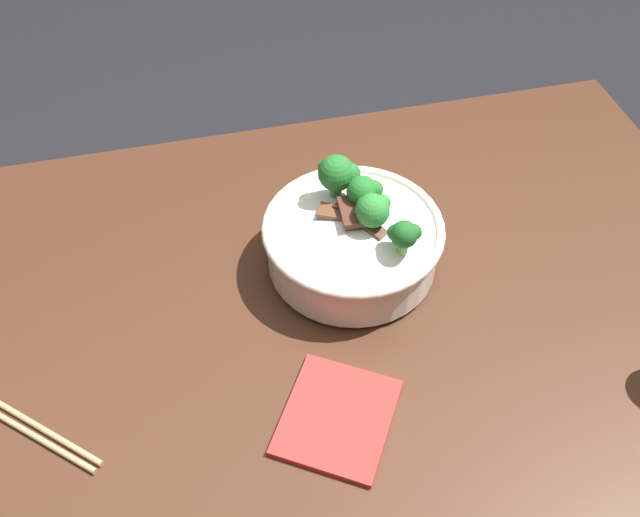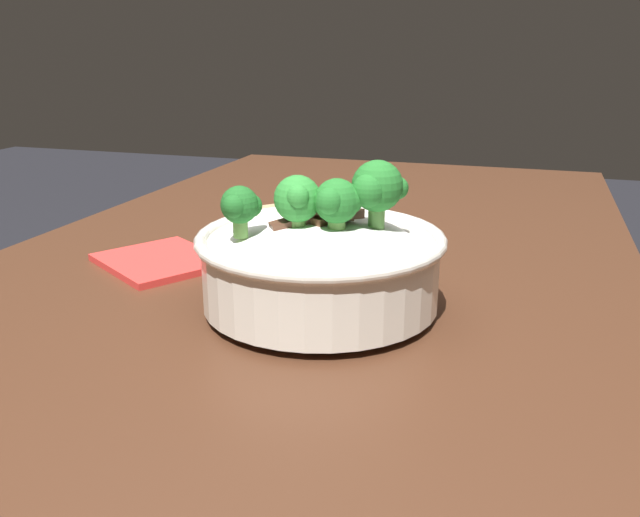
# 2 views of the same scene
# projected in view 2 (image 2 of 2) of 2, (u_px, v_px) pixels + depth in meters

# --- Properties ---
(dining_table) EXTENTS (1.40, 0.77, 0.79)m
(dining_table) POSITION_uv_depth(u_px,v_px,m) (313.00, 338.00, 0.84)
(dining_table) COLOR #472819
(dining_table) RESTS_ON ground
(rice_bowl) EXTENTS (0.24, 0.24, 0.15)m
(rice_bowl) POSITION_uv_depth(u_px,v_px,m) (321.00, 257.00, 0.63)
(rice_bowl) COLOR silver
(rice_bowl) RESTS_ON dining_table
(chopsticks_pair) EXTENTS (0.19, 0.17, 0.01)m
(chopsticks_pair) POSITION_uv_depth(u_px,v_px,m) (318.00, 201.00, 1.07)
(chopsticks_pair) COLOR tan
(chopsticks_pair) RESTS_ON dining_table
(folded_napkin) EXTENTS (0.17, 0.18, 0.01)m
(folded_napkin) POSITION_uv_depth(u_px,v_px,m) (160.00, 261.00, 0.78)
(folded_napkin) COLOR red
(folded_napkin) RESTS_ON dining_table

